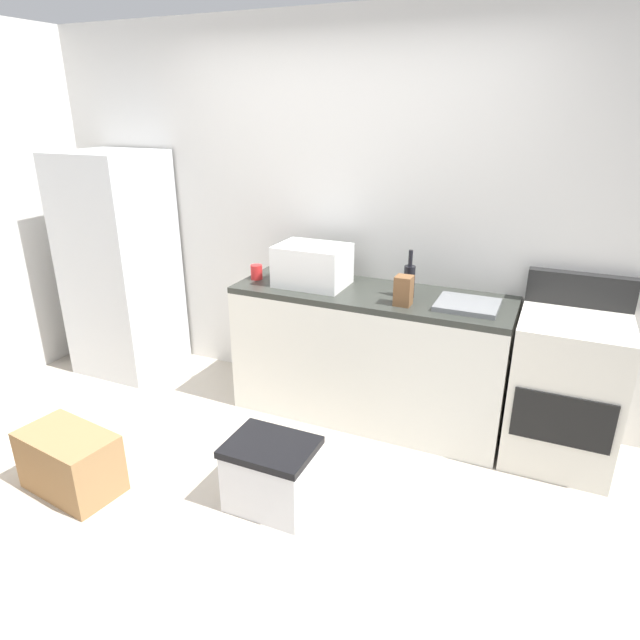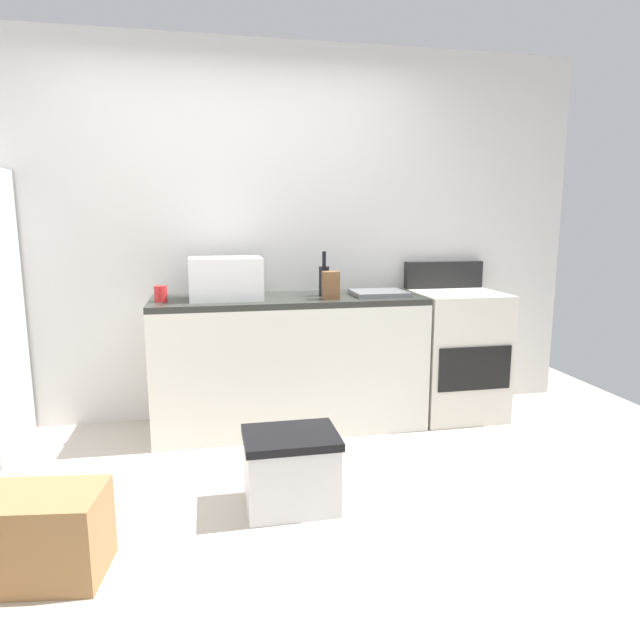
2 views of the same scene
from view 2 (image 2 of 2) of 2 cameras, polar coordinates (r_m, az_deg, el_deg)
The scene contains 11 objects.
ground_plane at distance 2.81m, azimuth -5.74°, elevation -19.78°, with size 6.00×6.00×0.00m, color #B2A899.
wall_back at distance 3.98m, azimuth -8.41°, elevation 8.64°, with size 5.00×0.10×2.60m, color silver.
kitchen_counter at distance 3.79m, azimuth -3.21°, elevation -4.37°, with size 1.80×0.60×0.90m.
stove_oven at distance 4.14m, azimuth 13.76°, elevation -3.17°, with size 0.60×0.61×1.10m.
microwave at distance 3.63m, azimuth -9.69°, elevation 4.26°, with size 0.46×0.34×0.27m, color white.
sink_basin at distance 3.79m, azimuth 6.10°, elevation 2.78°, with size 0.36×0.32×0.03m, color slate.
wine_bottle at distance 3.73m, azimuth 0.42°, elevation 4.18°, with size 0.07×0.07×0.30m.
coffee_mug at distance 3.61m, azimuth -16.10°, elevation 2.61°, with size 0.08×0.08×0.10m, color red.
knife_block at distance 3.58m, azimuth 1.11°, elevation 3.60°, with size 0.10×0.10×0.18m, color brown.
cardboard_box_medium at distance 2.61m, azimuth -27.51°, elevation -19.12°, with size 0.55×0.32×0.35m, color olive.
storage_bin at distance 2.83m, azimuth -3.01°, elevation -15.15°, with size 0.46×0.36×0.38m.
Camera 2 is at (-0.23, -2.42, 1.41)m, focal length 31.02 mm.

